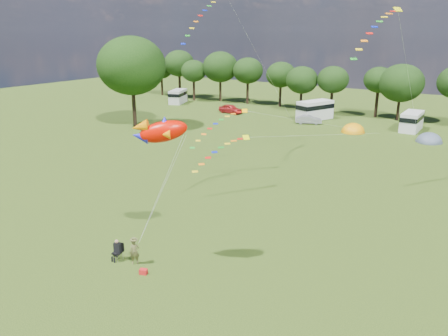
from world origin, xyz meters
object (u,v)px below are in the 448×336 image
Objects in this scene: big_tree at (132,66)px; kite_flyer at (135,252)px; tent_orange at (353,132)px; campervan_b at (315,109)px; tent_greyblue at (429,142)px; car_a at (231,109)px; fish_kite at (159,131)px; campervan_c at (412,121)px; camp_chair at (118,247)px; campervan_a at (178,96)px; car_b at (309,120)px.

big_tree is 42.35m from kite_flyer.
campervan_b is at bearing 145.69° from tent_orange.
tent_greyblue is at bearing -0.10° from tent_orange.
tent_greyblue is at bearing -88.73° from car_a.
fish_kite is at bearing -146.42° from campervan_b.
campervan_c is (29.31, 3.33, 0.69)m from car_a.
fish_kite is (2.54, 1.61, 7.60)m from camp_chair.
kite_flyer is (9.13, -49.70, -0.80)m from campervan_b.
tent_orange is at bearing -102.86° from campervan_b.
camp_chair reaches higher than tent_greyblue.
campervan_b reaches higher than camp_chair.
campervan_a is at bearing 77.65° from kite_flyer.
tent_greyblue is at bearing -120.85° from car_b.
tent_orange is 2.58× the size of camp_chair.
big_tree is 33.53m from tent_orange.
big_tree is 8.02× the size of kite_flyer.
camp_chair is (-0.49, -44.23, 0.83)m from tent_orange.
campervan_a is 1.60× the size of tent_greyblue.
campervan_b is 1.84× the size of tent_greyblue.
tent_greyblue is at bearing 60.21° from camp_chair.
kite_flyer is at bearing -166.72° from fish_kite.
kite_flyer is at bearing 172.42° from campervan_c.
campervan_a is at bearing 110.21° from camp_chair.
car_b is at bearing 50.58° from kite_flyer.
fish_kite is (-4.54, -48.48, 6.99)m from campervan_c.
kite_flyer is at bearing -148.14° from campervan_b.
car_a is 14.76m from campervan_b.
campervan_a reaches higher than tent_greyblue.
campervan_a is 62.74m from kite_flyer.
car_a reaches higher than car_b.
car_a is at bearing 66.91° from kite_flyer.
campervan_c is 49.19m from fish_kite.
car_a is at bearing 70.87° from big_tree.
fish_kite is (2.05, -42.62, 8.43)m from tent_orange.
campervan_b is 50.54m from camp_chair.
campervan_c is (14.93, 0.17, -0.18)m from campervan_b.
car_b is 0.68× the size of campervan_c.
kite_flyer is at bearing -88.96° from tent_orange.
big_tree is at bearing -178.68° from campervan_a.
car_b is at bearing 166.72° from tent_orange.
camp_chair reaches higher than tent_orange.
big_tree is at bearing 119.34° from campervan_c.
campervan_a is at bearing 113.04° from big_tree.
campervan_a is 37.90m from tent_orange.
car_b is at bearing 38.24° from big_tree.
campervan_c reaches higher than car_b.
car_a is at bearing 99.15° from camp_chair.
tent_orange is 44.24m from camp_chair.
campervan_c is at bearing 33.47° from kite_flyer.
camp_chair is at bearing -90.64° from tent_orange.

